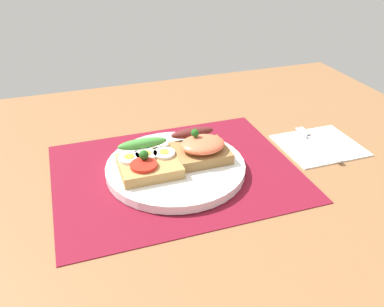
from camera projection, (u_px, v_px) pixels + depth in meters
ground_plane at (176, 180)px, 70.87cm from camera, size 120.00×90.00×3.20cm
placemat at (176, 172)px, 69.98cm from camera, size 41.52×32.61×0.30cm
plate at (176, 167)px, 69.53cm from camera, size 24.01×24.01×1.49cm
sandwich_egg_tomato at (148, 161)px, 67.19cm from camera, size 9.86×10.04×4.04cm
sandwich_salmon at (200, 147)px, 70.31cm from camera, size 9.46×9.52×5.46cm
napkin at (319, 144)px, 78.11cm from camera, size 14.84×13.11×0.60cm
fork at (317, 142)px, 77.93cm from camera, size 1.62×14.21×0.32cm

